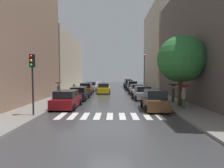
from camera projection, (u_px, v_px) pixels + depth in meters
ground_plane at (112, 90)px, 34.28m from camera, size 28.00×72.00×0.04m
sidewalk_left at (79, 90)px, 34.35m from camera, size 3.00×72.00×0.15m
sidewalk_right at (146, 90)px, 34.20m from camera, size 3.00×72.00×0.15m
crosswalk_stripes at (110, 116)px, 13.04m from camera, size 7.65×2.20×0.01m
building_left_near at (2, 4)px, 18.00m from camera, size 6.00×17.34×20.23m
building_left_mid at (60, 63)px, 37.29m from camera, size 6.00×19.70×10.84m
building_right_near at (215, 41)px, 19.01m from camera, size 6.00×21.21×13.29m
building_right_mid at (164, 49)px, 38.41m from camera, size 6.00×15.62×17.02m
parked_car_left_nearest at (67, 100)px, 16.19m from camera, size 2.20×4.20×1.61m
parked_car_left_second at (80, 94)px, 21.44m from camera, size 2.09×4.38×1.56m
parked_car_left_third at (86, 89)px, 27.56m from camera, size 2.06×4.59×1.74m
parked_car_left_fourth at (91, 86)px, 34.05m from camera, size 2.12×4.78×1.63m
parked_car_right_nearest at (154, 100)px, 15.33m from camera, size 2.13×4.23×1.74m
parked_car_right_second at (142, 93)px, 22.05m from camera, size 2.12×4.36×1.60m
parked_car_right_third at (136, 89)px, 27.42m from camera, size 2.07×4.55×1.55m
parked_car_right_fourth at (132, 86)px, 34.15m from camera, size 2.02×4.49×1.75m
parked_car_right_fifth at (129, 84)px, 40.73m from camera, size 2.14×4.54×1.77m
parked_car_right_sixth at (128, 83)px, 47.05m from camera, size 2.06×4.46×1.81m
taxi_midroad at (104, 88)px, 28.95m from camera, size 2.13×4.46×1.81m
pedestrian_foreground at (58, 87)px, 22.39m from camera, size 0.92×0.92×1.89m
pedestrian_near_tree at (184, 91)px, 15.11m from camera, size 1.13×1.13×2.02m
pedestrian_by_kerb at (173, 88)px, 18.64m from camera, size 1.17×1.17×1.89m
pedestrian_far_side at (74, 88)px, 26.95m from camera, size 0.36×0.36×1.58m
street_tree_right at (181, 59)px, 16.36m from camera, size 4.26×4.26×6.43m
traffic_light_left_corner at (32, 71)px, 12.56m from camera, size 0.30×0.42×4.30m
lamp_post_right at (145, 70)px, 30.70m from camera, size 0.60×0.28×6.32m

